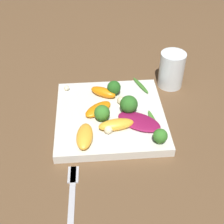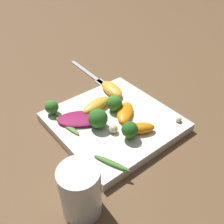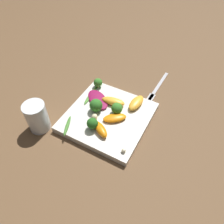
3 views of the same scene
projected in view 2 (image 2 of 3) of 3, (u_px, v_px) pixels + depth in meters
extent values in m
plane|color=brown|center=(114.00, 125.00, 0.58)|extent=(2.40, 2.40, 0.00)
cube|color=silver|center=(114.00, 122.00, 0.58)|extent=(0.25, 0.25, 0.02)
cylinder|color=white|center=(80.00, 191.00, 0.40)|extent=(0.06, 0.06, 0.09)
cube|color=#B2B2B7|center=(88.00, 72.00, 0.76)|extent=(0.18, 0.02, 0.01)
cube|color=#B2B2B7|center=(102.00, 83.00, 0.72)|extent=(0.04, 0.02, 0.01)
ellipsoid|color=maroon|center=(80.00, 119.00, 0.56)|extent=(0.10, 0.11, 0.01)
ellipsoid|color=orange|center=(139.00, 128.00, 0.53)|extent=(0.06, 0.07, 0.02)
ellipsoid|color=#FCAD33|center=(112.00, 89.00, 0.64)|extent=(0.08, 0.04, 0.02)
ellipsoid|color=orange|center=(125.00, 112.00, 0.58)|extent=(0.07, 0.08, 0.02)
ellipsoid|color=#FCAD33|center=(96.00, 105.00, 0.59)|extent=(0.04, 0.08, 0.02)
cylinder|color=#84AD5B|center=(97.00, 124.00, 0.55)|extent=(0.01, 0.01, 0.01)
sphere|color=#2D6B23|center=(97.00, 118.00, 0.54)|extent=(0.04, 0.04, 0.04)
cylinder|color=#84AD5B|center=(114.00, 108.00, 0.59)|extent=(0.01, 0.01, 0.01)
sphere|color=#387A28|center=(114.00, 103.00, 0.58)|extent=(0.04, 0.04, 0.04)
cylinder|color=#7A9E51|center=(53.00, 112.00, 0.58)|extent=(0.01, 0.01, 0.01)
sphere|color=#387A28|center=(52.00, 107.00, 0.57)|extent=(0.03, 0.03, 0.03)
cylinder|color=#7A9E51|center=(129.00, 135.00, 0.52)|extent=(0.01, 0.01, 0.01)
sphere|color=#26601E|center=(130.00, 130.00, 0.51)|extent=(0.03, 0.03, 0.03)
ellipsoid|color=#3D7528|center=(111.00, 163.00, 0.47)|extent=(0.07, 0.04, 0.01)
ellipsoid|color=#47842D|center=(65.00, 124.00, 0.55)|extent=(0.09, 0.02, 0.01)
sphere|color=beige|center=(99.00, 100.00, 0.61)|extent=(0.02, 0.02, 0.02)
sphere|color=beige|center=(113.00, 129.00, 0.53)|extent=(0.02, 0.02, 0.02)
sphere|color=beige|center=(179.00, 119.00, 0.56)|extent=(0.01, 0.01, 0.01)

